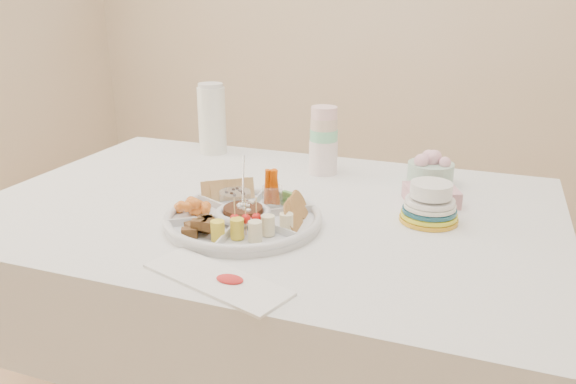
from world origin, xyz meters
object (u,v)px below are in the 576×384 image
(dining_table, at_px, (268,325))
(thermos, at_px, (212,118))
(plate_stack, at_px, (430,204))
(party_tray, at_px, (243,216))

(dining_table, height_order, thermos, thermos)
(plate_stack, bearing_deg, thermos, 154.49)
(party_tray, distance_m, plate_stack, 0.46)
(dining_table, height_order, party_tray, party_tray)
(dining_table, bearing_deg, plate_stack, 4.24)
(dining_table, xyz_separation_m, thermos, (-0.37, 0.41, 0.50))
(thermos, relative_size, plate_stack, 1.72)
(dining_table, relative_size, plate_stack, 10.50)
(dining_table, xyz_separation_m, party_tray, (-0.00, -0.15, 0.40))
(party_tray, xyz_separation_m, thermos, (-0.37, 0.56, 0.10))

